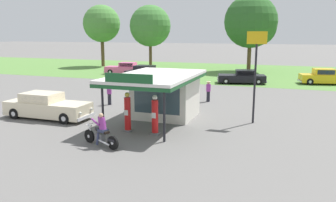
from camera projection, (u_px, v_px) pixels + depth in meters
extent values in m
plane|color=slate|center=(149.00, 135.00, 17.43)|extent=(300.00, 300.00, 0.00)
cube|color=#56843D|center=(237.00, 72.00, 45.13)|extent=(120.00, 24.00, 0.01)
cube|color=silver|center=(166.00, 95.00, 21.13)|extent=(3.52, 3.17, 2.68)
cube|color=#384C56|center=(157.00, 99.00, 19.67)|extent=(2.82, 0.05, 1.71)
cube|color=silver|center=(156.00, 76.00, 19.30)|extent=(4.22, 7.03, 0.16)
cube|color=#195128|center=(156.00, 79.00, 19.34)|extent=(4.22, 7.03, 0.18)
cube|color=#195128|center=(128.00, 78.00, 16.02)|extent=(2.47, 0.08, 0.44)
cylinder|color=black|center=(164.00, 115.00, 16.16)|extent=(0.12, 0.12, 2.68)
cylinder|color=black|center=(103.00, 110.00, 17.25)|extent=(0.12, 0.12, 2.68)
cube|color=slate|center=(128.00, 130.00, 18.15)|extent=(0.44, 0.44, 0.10)
cylinder|color=red|center=(128.00, 114.00, 17.97)|extent=(0.34, 0.34, 1.74)
cube|color=white|center=(126.00, 113.00, 17.78)|extent=(0.22, 0.02, 0.28)
sphere|color=#EACC4C|center=(127.00, 95.00, 17.77)|extent=(0.26, 0.26, 0.26)
cube|color=slate|center=(155.00, 133.00, 17.64)|extent=(0.44, 0.44, 0.10)
cylinder|color=red|center=(155.00, 116.00, 17.46)|extent=(0.34, 0.34, 1.70)
cube|color=white|center=(154.00, 116.00, 17.28)|extent=(0.22, 0.02, 0.28)
sphere|color=white|center=(155.00, 97.00, 17.26)|extent=(0.26, 0.26, 0.26)
cylinder|color=black|center=(89.00, 136.00, 16.26)|extent=(0.64, 0.30, 0.64)
cylinder|color=silver|center=(89.00, 136.00, 16.26)|extent=(0.19, 0.17, 0.16)
cylinder|color=black|center=(113.00, 143.00, 15.25)|extent=(0.64, 0.30, 0.64)
cylinder|color=silver|center=(113.00, 143.00, 15.25)|extent=(0.19, 0.17, 0.16)
ellipsoid|color=black|center=(99.00, 129.00, 15.72)|extent=(0.61, 0.41, 0.24)
cube|color=#59595E|center=(100.00, 137.00, 15.76)|extent=(0.49, 0.37, 0.36)
cube|color=black|center=(104.00, 132.00, 15.52)|extent=(0.54, 0.40, 0.10)
cylinder|color=silver|center=(90.00, 131.00, 16.14)|extent=(0.37, 0.19, 0.71)
cylinder|color=silver|center=(92.00, 123.00, 15.99)|extent=(0.26, 0.67, 0.04)
sphere|color=silver|center=(91.00, 126.00, 16.08)|extent=(0.16, 0.16, 0.16)
cube|color=black|center=(112.00, 140.00, 15.26)|extent=(0.47, 0.31, 0.12)
cylinder|color=silver|center=(104.00, 142.00, 15.44)|extent=(0.69, 0.30, 0.18)
cube|color=#2D3351|center=(103.00, 130.00, 15.55)|extent=(0.49, 0.45, 0.14)
cylinder|color=#2D3351|center=(98.00, 139.00, 15.63)|extent=(0.19, 0.26, 0.56)
cylinder|color=#2D3351|center=(103.00, 137.00, 15.88)|extent=(0.19, 0.26, 0.56)
cylinder|color=#8C338C|center=(102.00, 124.00, 15.52)|extent=(0.49, 0.44, 0.60)
sphere|color=tan|center=(101.00, 115.00, 15.48)|extent=(0.22, 0.22, 0.22)
cylinder|color=#8C338C|center=(95.00, 122.00, 15.49)|extent=(0.54, 0.26, 0.31)
cylinder|color=#8C338C|center=(102.00, 120.00, 15.80)|extent=(0.54, 0.26, 0.31)
cube|color=beige|center=(48.00, 108.00, 20.85)|extent=(5.32, 1.85, 0.85)
cube|color=beige|center=(42.00, 97.00, 20.85)|extent=(2.23, 1.62, 0.54)
cube|color=#283847|center=(57.00, 98.00, 20.49)|extent=(0.04, 1.43, 0.43)
cube|color=#283847|center=(50.00, 95.00, 21.58)|extent=(1.89, 0.03, 0.41)
cube|color=#283847|center=(33.00, 99.00, 20.11)|extent=(1.89, 0.03, 0.41)
cube|color=silver|center=(86.00, 117.00, 20.03)|extent=(0.12, 1.74, 0.18)
cube|color=silver|center=(14.00, 110.00, 21.79)|extent=(0.12, 1.74, 0.18)
sphere|color=white|center=(91.00, 109.00, 20.50)|extent=(0.18, 0.18, 0.18)
sphere|color=white|center=(80.00, 113.00, 19.42)|extent=(0.18, 0.18, 0.18)
cylinder|color=black|center=(81.00, 112.00, 21.10)|extent=(0.66, 0.20, 0.66)
cylinder|color=silver|center=(81.00, 112.00, 21.10)|extent=(0.30, 0.22, 0.30)
cylinder|color=black|center=(64.00, 119.00, 19.52)|extent=(0.66, 0.20, 0.66)
cylinder|color=silver|center=(64.00, 119.00, 19.52)|extent=(0.30, 0.22, 0.30)
cylinder|color=black|center=(34.00, 108.00, 22.29)|extent=(0.66, 0.20, 0.66)
cylinder|color=silver|center=(34.00, 108.00, 22.29)|extent=(0.30, 0.22, 0.30)
cylinder|color=black|center=(14.00, 114.00, 20.70)|extent=(0.66, 0.20, 0.66)
cylinder|color=silver|center=(14.00, 114.00, 20.70)|extent=(0.30, 0.22, 0.30)
cube|color=gold|center=(325.00, 78.00, 34.68)|extent=(5.15, 2.73, 0.82)
cube|color=gold|center=(324.00, 72.00, 34.56)|extent=(2.23, 1.94, 0.58)
cube|color=#283847|center=(334.00, 72.00, 34.43)|extent=(0.32, 1.39, 0.46)
cube|color=#283847|center=(322.00, 71.00, 35.32)|extent=(1.63, 0.36, 0.44)
cube|color=#283847|center=(326.00, 72.00, 33.81)|extent=(1.63, 0.36, 0.44)
cube|color=silver|center=(300.00, 81.00, 35.08)|extent=(0.46, 1.70, 0.18)
cylinder|color=black|center=(306.00, 80.00, 35.78)|extent=(0.69, 0.33, 0.66)
cylinder|color=silver|center=(306.00, 80.00, 35.78)|extent=(0.33, 0.27, 0.30)
cylinder|color=black|center=(310.00, 82.00, 34.14)|extent=(0.69, 0.33, 0.66)
cylinder|color=silver|center=(310.00, 82.00, 34.14)|extent=(0.33, 0.27, 0.30)
cube|color=black|center=(148.00, 74.00, 38.08)|extent=(4.92, 1.94, 0.80)
cube|color=black|center=(145.00, 68.00, 38.06)|extent=(2.09, 1.69, 0.60)
cube|color=#283847|center=(153.00, 68.00, 37.73)|extent=(0.05, 1.49, 0.48)
cube|color=#283847|center=(147.00, 67.00, 38.82)|extent=(1.77, 0.04, 0.46)
cube|color=#283847|center=(142.00, 69.00, 37.29)|extent=(1.77, 0.04, 0.46)
cube|color=silver|center=(169.00, 78.00, 37.32)|extent=(0.13, 1.82, 0.18)
cube|color=silver|center=(128.00, 76.00, 38.94)|extent=(0.13, 1.82, 0.18)
sphere|color=white|center=(170.00, 74.00, 37.82)|extent=(0.18, 0.18, 0.18)
sphere|color=white|center=(167.00, 76.00, 36.69)|extent=(0.18, 0.18, 0.18)
cylinder|color=black|center=(164.00, 76.00, 38.41)|extent=(0.66, 0.20, 0.66)
cylinder|color=silver|center=(164.00, 76.00, 38.41)|extent=(0.30, 0.22, 0.30)
cylinder|color=black|center=(159.00, 78.00, 36.75)|extent=(0.66, 0.20, 0.66)
cylinder|color=silver|center=(159.00, 78.00, 36.75)|extent=(0.30, 0.22, 0.30)
cylinder|color=black|center=(137.00, 75.00, 39.50)|extent=(0.66, 0.20, 0.66)
cylinder|color=silver|center=(137.00, 75.00, 39.50)|extent=(0.30, 0.22, 0.30)
cylinder|color=black|center=(131.00, 77.00, 37.84)|extent=(0.66, 0.20, 0.66)
cylinder|color=silver|center=(131.00, 77.00, 37.84)|extent=(0.30, 0.22, 0.30)
cube|color=black|center=(241.00, 78.00, 35.21)|extent=(5.06, 2.87, 0.71)
cube|color=black|center=(245.00, 72.00, 35.04)|extent=(2.29, 2.06, 0.51)
cube|color=#283847|center=(236.00, 72.00, 35.16)|extent=(0.35, 1.47, 0.41)
cube|color=#283847|center=(246.00, 73.00, 34.23)|extent=(1.65, 0.38, 0.39)
cube|color=#283847|center=(245.00, 72.00, 35.84)|extent=(1.65, 0.38, 0.39)
cube|color=silver|center=(218.00, 80.00, 35.56)|extent=(0.50, 1.80, 0.18)
cube|color=silver|center=(265.00, 81.00, 34.95)|extent=(0.50, 1.80, 0.18)
sphere|color=white|center=(218.00, 78.00, 34.91)|extent=(0.18, 0.18, 0.18)
sphere|color=white|center=(218.00, 77.00, 36.10)|extent=(0.18, 0.18, 0.18)
cylinder|color=black|center=(226.00, 81.00, 34.58)|extent=(0.69, 0.33, 0.66)
cylinder|color=silver|center=(226.00, 81.00, 34.58)|extent=(0.34, 0.28, 0.30)
cylinder|color=black|center=(225.00, 79.00, 36.33)|extent=(0.69, 0.33, 0.66)
cylinder|color=silver|center=(225.00, 79.00, 36.33)|extent=(0.34, 0.28, 0.30)
cylinder|color=black|center=(259.00, 82.00, 34.17)|extent=(0.69, 0.33, 0.66)
cylinder|color=silver|center=(259.00, 82.00, 34.17)|extent=(0.34, 0.28, 0.30)
cylinder|color=black|center=(256.00, 79.00, 35.91)|extent=(0.69, 0.33, 0.66)
cylinder|color=silver|center=(256.00, 79.00, 35.91)|extent=(0.34, 0.28, 0.30)
cube|color=#E55993|center=(125.00, 70.00, 43.12)|extent=(5.14, 2.42, 0.78)
cube|color=#E55993|center=(128.00, 64.00, 42.91)|extent=(2.12, 1.83, 0.54)
cube|color=#283847|center=(121.00, 64.00, 43.11)|extent=(0.22, 1.41, 0.43)
cube|color=#283847|center=(126.00, 65.00, 42.16)|extent=(1.64, 0.23, 0.41)
cube|color=#283847|center=(130.00, 64.00, 43.66)|extent=(1.64, 0.23, 0.41)
cube|color=silver|center=(107.00, 71.00, 43.70)|extent=(0.33, 1.73, 0.18)
cube|color=silver|center=(144.00, 72.00, 42.64)|extent=(0.33, 1.73, 0.18)
sphere|color=white|center=(105.00, 69.00, 43.09)|extent=(0.18, 0.18, 0.18)
sphere|color=white|center=(108.00, 68.00, 44.20)|extent=(0.18, 0.18, 0.18)
cylinder|color=black|center=(110.00, 72.00, 42.71)|extent=(0.68, 0.28, 0.66)
cylinder|color=silver|center=(110.00, 72.00, 42.71)|extent=(0.32, 0.26, 0.30)
cylinder|color=black|center=(115.00, 70.00, 44.34)|extent=(0.68, 0.28, 0.66)
cylinder|color=silver|center=(115.00, 70.00, 44.34)|extent=(0.32, 0.26, 0.30)
cylinder|color=black|center=(136.00, 73.00, 42.00)|extent=(0.68, 0.28, 0.66)
cylinder|color=silver|center=(136.00, 73.00, 42.00)|extent=(0.32, 0.26, 0.30)
cylinder|color=black|center=(140.00, 71.00, 43.62)|extent=(0.68, 0.28, 0.66)
cylinder|color=silver|center=(140.00, 71.00, 43.62)|extent=(0.32, 0.26, 0.30)
cylinder|color=black|center=(208.00, 96.00, 25.90)|extent=(0.26, 0.26, 0.79)
cylinder|color=#8C338C|center=(208.00, 88.00, 25.77)|extent=(0.34, 0.34, 0.56)
sphere|color=tan|center=(209.00, 83.00, 25.69)|extent=(0.21, 0.21, 0.21)
cylinder|color=beige|center=(209.00, 82.00, 25.68)|extent=(0.34, 0.34, 0.02)
cylinder|color=black|center=(110.00, 99.00, 24.80)|extent=(0.26, 0.26, 0.80)
cylinder|color=#8C338C|center=(109.00, 90.00, 24.66)|extent=(0.34, 0.34, 0.57)
sphere|color=#9E704C|center=(109.00, 85.00, 24.59)|extent=(0.22, 0.22, 0.22)
cylinder|color=brown|center=(151.00, 55.00, 50.23)|extent=(0.44, 0.44, 3.89)
sphere|color=#427F38|center=(150.00, 26.00, 49.40)|extent=(5.96, 5.96, 5.96)
sphere|color=#427F38|center=(147.00, 30.00, 50.14)|extent=(4.00, 4.00, 4.00)
cylinder|color=brown|center=(103.00, 52.00, 52.75)|extent=(0.52, 0.52, 4.42)
sphere|color=#4C893D|center=(102.00, 24.00, 51.90)|extent=(5.62, 5.62, 5.62)
cylinder|color=brown|center=(249.00, 57.00, 45.71)|extent=(0.52, 0.52, 4.01)
sphere|color=#2D6028|center=(251.00, 21.00, 44.81)|extent=(6.94, 6.94, 6.94)
sphere|color=#2D6028|center=(258.00, 27.00, 44.94)|extent=(4.92, 4.92, 4.92)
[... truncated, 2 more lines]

